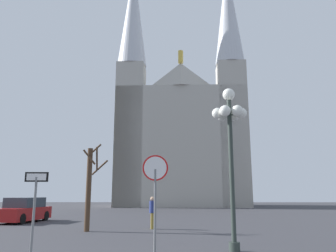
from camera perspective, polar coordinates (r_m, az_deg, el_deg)
name	(u,v)px	position (r m, az deg, el deg)	size (l,w,h in m)	color
cathedral	(181,129)	(47.57, 2.29, -0.57)	(18.11, 11.86, 36.74)	#ADA89E
stop_sign	(155,183)	(10.69, -2.23, -9.84)	(0.83, 0.08, 3.07)	slate
one_way_arrow_sign	(35,203)	(10.33, -22.14, -12.28)	(0.67, 0.07, 2.45)	slate
street_lamp	(230,131)	(11.54, 10.71, -0.93)	(1.21, 1.10, 5.49)	#2D3833
bare_tree	(89,185)	(17.26, -13.47, -9.99)	(1.22, 1.30, 4.36)	#473323
parked_car_near_red	(23,211)	(23.93, -23.81, -13.28)	(2.36, 4.36, 1.55)	maroon
pedestrian_walking	(152,209)	(17.94, -2.74, -14.24)	(0.32, 0.32, 1.66)	olive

